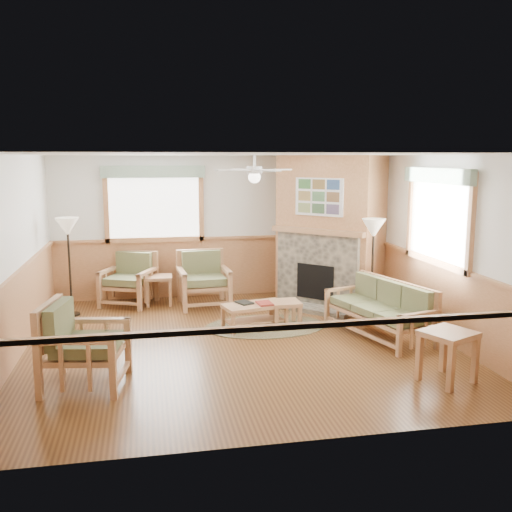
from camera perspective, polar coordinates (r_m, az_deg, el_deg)
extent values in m
cube|color=#583418|center=(8.38, -1.80, -8.70)|extent=(6.00, 6.00, 0.01)
cube|color=white|center=(7.95, -1.90, 10.12)|extent=(6.00, 6.00, 0.01)
cube|color=white|center=(11.00, -4.33, 2.96)|extent=(6.00, 0.02, 2.70)
cube|color=white|center=(5.18, 3.44, -4.81)|extent=(6.00, 0.02, 2.70)
cube|color=white|center=(8.15, -23.17, -0.21)|extent=(0.02, 6.00, 2.70)
cube|color=white|center=(9.02, 17.32, 1.04)|extent=(0.02, 6.00, 2.70)
cylinder|color=brown|center=(9.15, 0.96, -7.02)|extent=(2.19, 2.19, 0.01)
cube|color=maroon|center=(8.94, 0.86, -4.67)|extent=(0.25, 0.32, 0.03)
cube|color=black|center=(9.00, -1.17, -4.60)|extent=(0.29, 0.33, 0.03)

